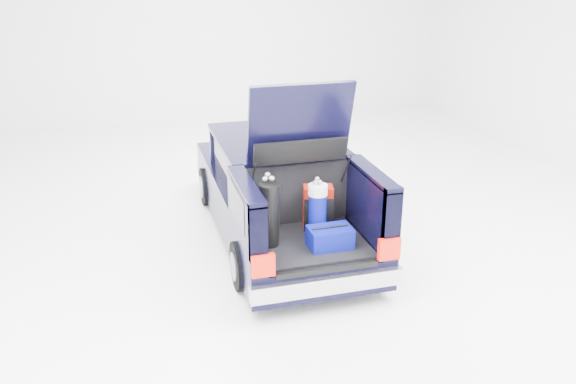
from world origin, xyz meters
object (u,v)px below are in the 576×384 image
object	(u,v)px
blue_duffel	(330,237)
blue_golf_bag	(317,211)
black_golf_bag	(269,214)
car	(277,190)
red_suitcase	(318,208)

from	to	relation	value
blue_duffel	blue_golf_bag	bearing A→B (deg)	103.24
black_golf_bag	blue_duffel	distance (m)	0.78
car	blue_duffel	distance (m)	1.81
black_golf_bag	red_suitcase	bearing A→B (deg)	25.09
car	black_golf_bag	size ratio (longest dim) A/B	5.12
blue_golf_bag	black_golf_bag	bearing A→B (deg)	167.52
car	black_golf_bag	xyz separation A→B (m)	(-0.50, -1.58, 0.34)
blue_golf_bag	blue_duffel	distance (m)	0.37
blue_golf_bag	blue_duffel	bearing A→B (deg)	-93.58
red_suitcase	blue_duffel	world-z (taller)	red_suitcase
black_golf_bag	blue_golf_bag	bearing A→B (deg)	6.56
black_golf_bag	blue_golf_bag	world-z (taller)	black_golf_bag
car	red_suitcase	xyz separation A→B (m)	(0.21, -1.26, 0.21)
red_suitcase	blue_golf_bag	distance (m)	0.28
car	blue_duffel	world-z (taller)	car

